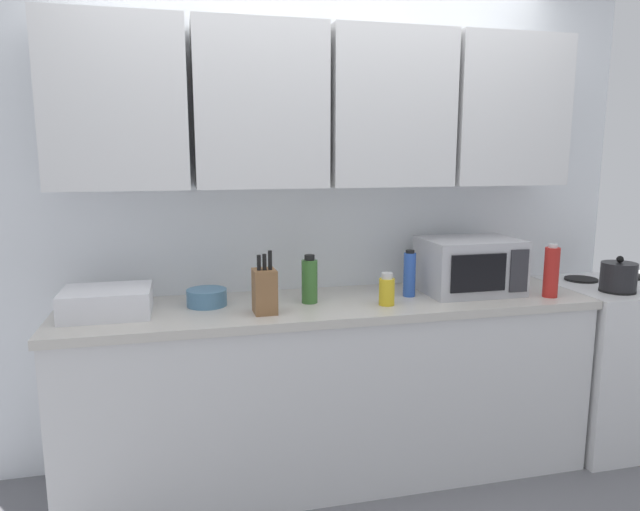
# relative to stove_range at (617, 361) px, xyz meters

# --- Properties ---
(wall_back_with_cabinets) EXTENTS (3.45, 0.38, 2.60)m
(wall_back_with_cabinets) POSITION_rel_stove_range_xyz_m (-1.67, 0.25, 1.13)
(wall_back_with_cabinets) COLOR white
(wall_back_with_cabinets) RESTS_ON ground_plane
(counter_run) EXTENTS (2.58, 0.63, 0.90)m
(counter_run) POSITION_rel_stove_range_xyz_m (-1.67, 0.02, -0.00)
(counter_run) COLOR silver
(counter_run) RESTS_ON ground_plane
(stove_range) EXTENTS (0.76, 0.64, 0.91)m
(stove_range) POSITION_rel_stove_range_xyz_m (0.00, 0.00, 0.00)
(stove_range) COLOR silver
(stove_range) RESTS_ON ground_plane
(kettle) EXTENTS (0.18, 0.18, 0.18)m
(kettle) POSITION_rel_stove_range_xyz_m (-0.17, -0.14, 0.53)
(kettle) COLOR black
(kettle) RESTS_ON stove_range
(microwave) EXTENTS (0.48, 0.37, 0.28)m
(microwave) POSITION_rel_stove_range_xyz_m (-0.93, 0.04, 0.59)
(microwave) COLOR #B7B7BC
(microwave) RESTS_ON counter_run
(dish_rack) EXTENTS (0.38, 0.30, 0.12)m
(dish_rack) POSITION_rel_stove_range_xyz_m (-2.71, 0.02, 0.51)
(dish_rack) COLOR silver
(dish_rack) RESTS_ON counter_run
(knife_block) EXTENTS (0.10, 0.12, 0.29)m
(knife_block) POSITION_rel_stove_range_xyz_m (-2.02, -0.11, 0.55)
(knife_block) COLOR brown
(knife_block) RESTS_ON counter_run
(bottle_red_sauce) EXTENTS (0.07, 0.07, 0.27)m
(bottle_red_sauce) POSITION_rel_stove_range_xyz_m (-0.58, -0.15, 0.58)
(bottle_red_sauce) COLOR red
(bottle_red_sauce) RESTS_ON counter_run
(bottle_blue_cleaner) EXTENTS (0.06, 0.06, 0.24)m
(bottle_blue_cleaner) POSITION_rel_stove_range_xyz_m (-1.27, 0.03, 0.56)
(bottle_blue_cleaner) COLOR #2D56B7
(bottle_blue_cleaner) RESTS_ON counter_run
(bottle_green_oil) EXTENTS (0.08, 0.08, 0.23)m
(bottle_green_oil) POSITION_rel_stove_range_xyz_m (-1.78, 0.02, 0.56)
(bottle_green_oil) COLOR #386B2D
(bottle_green_oil) RESTS_ON counter_run
(bottle_yellow_mustard) EXTENTS (0.07, 0.07, 0.16)m
(bottle_yellow_mustard) POSITION_rel_stove_range_xyz_m (-1.44, -0.11, 0.52)
(bottle_yellow_mustard) COLOR gold
(bottle_yellow_mustard) RESTS_ON counter_run
(bowl_ceramic_small) EXTENTS (0.19, 0.19, 0.08)m
(bowl_ceramic_small) POSITION_rel_stove_range_xyz_m (-2.27, 0.08, 0.49)
(bowl_ceramic_small) COLOR teal
(bowl_ceramic_small) RESTS_ON counter_run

